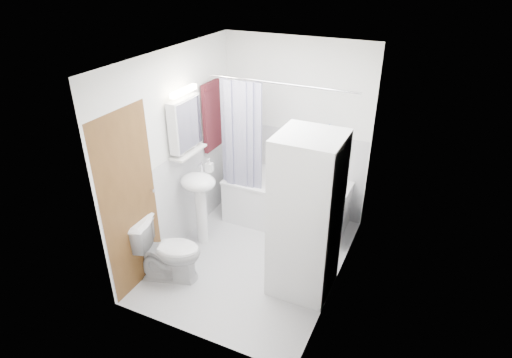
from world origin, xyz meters
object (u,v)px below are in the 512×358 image
at_px(toilet, 168,251).
at_px(bathtub, 287,200).
at_px(washer_dryer, 306,217).
at_px(sink, 199,193).

bearing_deg(toilet, bathtub, -42.86).
height_order(washer_dryer, toilet, washer_dryer).
relative_size(sink, washer_dryer, 0.58).
bearing_deg(sink, bathtub, 46.84).
relative_size(bathtub, washer_dryer, 0.89).
relative_size(bathtub, toilet, 2.18).
distance_m(washer_dryer, toilet, 1.58).
relative_size(washer_dryer, toilet, 2.44).
bearing_deg(washer_dryer, toilet, -160.09).
bearing_deg(bathtub, sink, -133.16).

